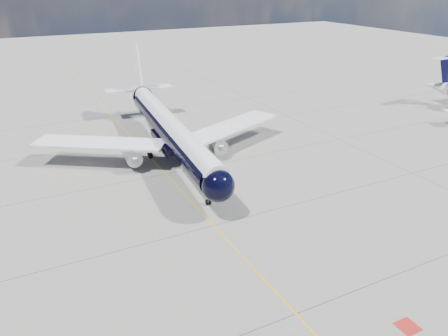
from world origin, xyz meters
The scene contains 4 objects.
ground centered at (0.00, 30.00, 0.00)m, with size 320.00×320.00×0.00m, color gray.
taxiway_centerline centered at (0.00, 25.00, 0.00)m, with size 0.16×160.00×0.01m, color #E8AB0C.
red_marking centered at (6.80, -10.00, 0.00)m, with size 1.60×1.60×0.01m, color maroon.
main_airliner centered at (3.06, 31.46, 4.18)m, with size 38.18×46.66×13.48m.
Camera 1 is at (-17.33, -26.43, 24.51)m, focal length 35.00 mm.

